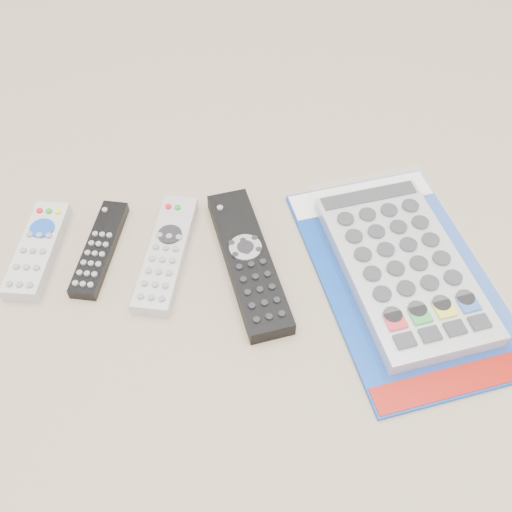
{
  "coord_description": "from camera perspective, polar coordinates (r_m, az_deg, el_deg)",
  "views": [
    {
      "loc": [
        0.05,
        -0.49,
        0.64
      ],
      "look_at": [
        0.09,
        -0.0,
        0.01
      ],
      "focal_mm": 40.0,
      "sensor_mm": 36.0,
      "label": 1
    }
  ],
  "objects": [
    {
      "name": "jumbo_remote_packaged",
      "position": [
        0.8,
        14.5,
        -0.87
      ],
      "size": [
        0.29,
        0.4,
        0.05
      ],
      "rotation": [
        0.0,
        0.0,
        0.18
      ],
      "color": "#0E3DA1",
      "rests_on": "ground"
    },
    {
      "name": "remote_large_black",
      "position": [
        0.79,
        -0.79,
        -0.47
      ],
      "size": [
        0.11,
        0.25,
        0.03
      ],
      "rotation": [
        0.0,
        0.0,
        0.19
      ],
      "color": "black",
      "rests_on": "ground"
    },
    {
      "name": "remote_silver_dvd",
      "position": [
        0.81,
        -8.93,
        0.31
      ],
      "size": [
        0.09,
        0.21,
        0.02
      ],
      "rotation": [
        0.0,
        0.0,
        -0.21
      ],
      "color": "#B6B6BA",
      "rests_on": "ground"
    },
    {
      "name": "remote_small_grey",
      "position": [
        0.86,
        -20.97,
        0.6
      ],
      "size": [
        0.07,
        0.17,
        0.03
      ],
      "rotation": [
        0.0,
        0.0,
        -0.15
      ],
      "color": "#B0B0B2",
      "rests_on": "ground"
    },
    {
      "name": "remote_slim_black",
      "position": [
        0.83,
        -15.36,
        0.72
      ],
      "size": [
        0.07,
        0.17,
        0.02
      ],
      "rotation": [
        0.0,
        0.0,
        -0.21
      ],
      "color": "black",
      "rests_on": "ground"
    }
  ]
}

